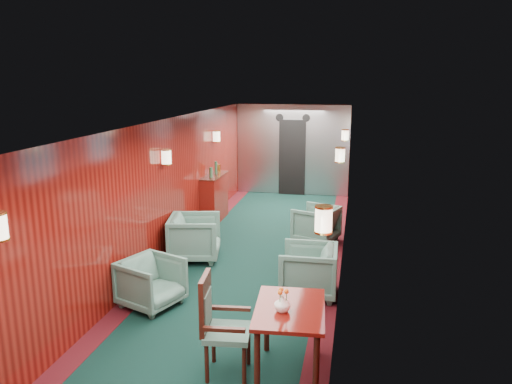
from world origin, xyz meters
TOP-DOWN VIEW (x-y plane):
  - room at (0.00, 0.00)m, footprint 12.00×12.10m
  - bulkhead at (0.00, 5.91)m, footprint 2.98×0.17m
  - windows_right at (1.49, 0.25)m, footprint 0.02×8.60m
  - wall_sconces at (0.00, 0.57)m, footprint 2.97×7.97m
  - dining_table at (1.07, -2.45)m, footprint 0.79×1.07m
  - side_chair at (0.33, -2.58)m, footprint 0.54×0.56m
  - credenza at (-1.34, 3.03)m, footprint 0.35×1.13m
  - flower_vase at (1.00, -2.56)m, footprint 0.20×0.20m
  - armchair_left_near at (-1.01, -1.22)m, footprint 0.96×0.95m
  - armchair_left_far at (-1.00, 0.65)m, footprint 1.00×0.98m
  - armchair_right_near at (1.07, -0.43)m, footprint 0.83×0.81m
  - armchair_right_far at (0.97, 2.01)m, footprint 0.97×0.96m

SIDE VIEW (x-z plane):
  - armchair_left_near at x=-1.01m, z-range 0.00..0.68m
  - armchair_right_far at x=0.97m, z-range 0.00..0.70m
  - armchair_right_near at x=1.07m, z-range 0.00..0.74m
  - armchair_left_far at x=-1.00m, z-range 0.00..0.78m
  - credenza at x=-1.34m, z-range -0.13..1.16m
  - side_chair at x=0.33m, z-range 0.05..1.15m
  - dining_table at x=1.07m, z-range 0.26..1.02m
  - flower_vase at x=1.00m, z-range 0.76..0.94m
  - bulkhead at x=0.00m, z-range -0.01..2.38m
  - windows_right at x=1.49m, z-range 1.05..1.85m
  - room at x=0.00m, z-range 0.43..2.83m
  - wall_sconces at x=0.00m, z-range 1.66..1.91m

